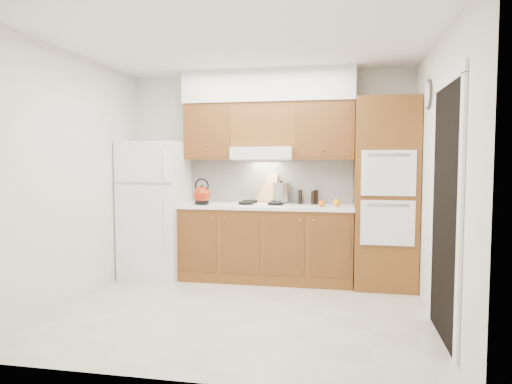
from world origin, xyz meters
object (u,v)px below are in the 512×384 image
fridge (156,209)px  kettle (202,195)px  stock_pot (281,192)px  oven_cabinet (385,194)px

fridge → kettle: (0.64, -0.06, 0.20)m
fridge → stock_pot: size_ratio=7.50×
oven_cabinet → stock_pot: size_ratio=9.59×
oven_cabinet → stock_pot: bearing=171.9°
fridge → stock_pot: bearing=7.6°
oven_cabinet → stock_pot: oven_cabinet is taller
oven_cabinet → kettle: size_ratio=10.18×
fridge → kettle: size_ratio=7.96×
fridge → oven_cabinet: bearing=0.7°
fridge → oven_cabinet: size_ratio=0.78×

